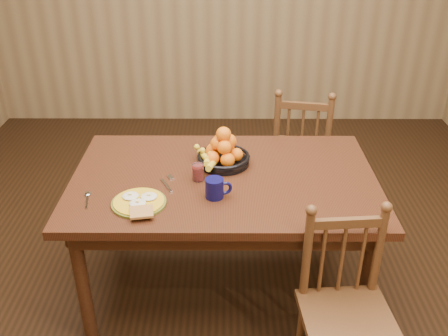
{
  "coord_description": "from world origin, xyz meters",
  "views": [
    {
      "loc": [
        0.01,
        -2.28,
        2.06
      ],
      "look_at": [
        0.0,
        0.0,
        0.8
      ],
      "focal_mm": 40.0,
      "sensor_mm": 36.0,
      "label": 1
    }
  ],
  "objects_px": {
    "fruit_bowl": "(222,153)",
    "dining_table": "(224,190)",
    "breakfast_plate": "(139,202)",
    "coffee_mug": "(215,188)",
    "chair_far": "(301,151)",
    "chair_near": "(346,310)"
  },
  "relations": [
    {
      "from": "dining_table",
      "to": "fruit_bowl",
      "type": "xyz_separation_m",
      "value": [
        -0.01,
        0.14,
        0.15
      ]
    },
    {
      "from": "chair_far",
      "to": "breakfast_plate",
      "type": "xyz_separation_m",
      "value": [
        -0.95,
        -1.16,
        0.31
      ]
    },
    {
      "from": "chair_near",
      "to": "breakfast_plate",
      "type": "relative_size",
      "value": 2.98
    },
    {
      "from": "fruit_bowl",
      "to": "chair_far",
      "type": "bearing_deg",
      "value": 53.59
    },
    {
      "from": "breakfast_plate",
      "to": "dining_table",
      "type": "bearing_deg",
      "value": 33.97
    },
    {
      "from": "chair_near",
      "to": "coffee_mug",
      "type": "bearing_deg",
      "value": 138.94
    },
    {
      "from": "chair_near",
      "to": "chair_far",
      "type": "bearing_deg",
      "value": 85.48
    },
    {
      "from": "breakfast_plate",
      "to": "fruit_bowl",
      "type": "xyz_separation_m",
      "value": [
        0.4,
        0.41,
        0.05
      ]
    },
    {
      "from": "breakfast_plate",
      "to": "coffee_mug",
      "type": "bearing_deg",
      "value": 10.87
    },
    {
      "from": "breakfast_plate",
      "to": "fruit_bowl",
      "type": "height_order",
      "value": "fruit_bowl"
    },
    {
      "from": "chair_far",
      "to": "coffee_mug",
      "type": "bearing_deg",
      "value": 71.81
    },
    {
      "from": "coffee_mug",
      "to": "fruit_bowl",
      "type": "relative_size",
      "value": 0.41
    },
    {
      "from": "dining_table",
      "to": "coffee_mug",
      "type": "bearing_deg",
      "value": -101.51
    },
    {
      "from": "dining_table",
      "to": "breakfast_plate",
      "type": "distance_m",
      "value": 0.5
    },
    {
      "from": "chair_far",
      "to": "breakfast_plate",
      "type": "bearing_deg",
      "value": 60.74
    },
    {
      "from": "chair_far",
      "to": "fruit_bowl",
      "type": "xyz_separation_m",
      "value": [
        -0.55,
        -0.75,
        0.37
      ]
    },
    {
      "from": "dining_table",
      "to": "breakfast_plate",
      "type": "bearing_deg",
      "value": -146.03
    },
    {
      "from": "fruit_bowl",
      "to": "dining_table",
      "type": "bearing_deg",
      "value": -85.94
    },
    {
      "from": "dining_table",
      "to": "coffee_mug",
      "type": "distance_m",
      "value": 0.25
    },
    {
      "from": "fruit_bowl",
      "to": "breakfast_plate",
      "type": "bearing_deg",
      "value": -133.76
    },
    {
      "from": "coffee_mug",
      "to": "fruit_bowl",
      "type": "distance_m",
      "value": 0.34
    },
    {
      "from": "chair_far",
      "to": "coffee_mug",
      "type": "height_order",
      "value": "chair_far"
    }
  ]
}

